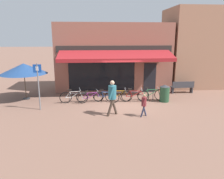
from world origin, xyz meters
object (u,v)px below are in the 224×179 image
pedestrian_child (144,103)px  cafe_parasol (24,69)px  bicycle_silver (74,97)px  bicycle_blue (106,96)px  bicycle_red (134,96)px  bicycle_purple (91,97)px  bicycle_green (151,95)px  bicycle_orange (119,96)px  park_bench (182,87)px  litter_bin (165,93)px  pedestrian_adult (112,94)px  parking_sign (38,82)px

pedestrian_child → cafe_parasol: cafe_parasol is taller
bicycle_silver → cafe_parasol: bearing=150.3°
pedestrian_child → cafe_parasol: bearing=142.4°
bicycle_blue → pedestrian_child: size_ratio=1.36×
bicycle_blue → bicycle_red: 1.77m
cafe_parasol → bicycle_blue: bearing=-12.1°
bicycle_purple → bicycle_red: (2.68, -0.07, 0.04)m
bicycle_blue → bicycle_green: 2.91m
bicycle_purple → bicycle_orange: bearing=-12.4°
park_bench → litter_bin: bearing=-135.9°
pedestrian_adult → bicycle_purple: bearing=109.1°
bicycle_red → pedestrian_child: pedestrian_child is taller
bicycle_blue → cafe_parasol: bearing=-172.1°
bicycle_silver → bicycle_purple: 1.04m
pedestrian_adult → bicycle_red: bearing=47.7°
pedestrian_adult → parking_sign: bearing=155.7°
bicycle_red → bicycle_silver: bearing=-176.8°
bicycle_green → pedestrian_child: 3.04m
bicycle_orange → park_bench: park_bench is taller
litter_bin → cafe_parasol: bearing=171.6°
bicycle_blue → bicycle_red: bearing=15.9°
bicycle_purple → bicycle_green: (3.82, 0.18, 0.03)m
bicycle_silver → litter_bin: litter_bin is taller
bicycle_green → pedestrian_child: size_ratio=1.53×
bicycle_silver → cafe_parasol: (-3.16, 1.09, 1.60)m
bicycle_purple → bicycle_orange: size_ratio=0.95×
bicycle_green → parking_sign: 6.84m
bicycle_purple → bicycle_green: 3.82m
bicycle_purple → bicycle_green: bearing=-12.2°
bicycle_red → park_bench: size_ratio=1.15×
bicycle_red → litter_bin: bearing=3.2°
bicycle_blue → pedestrian_child: (1.78, -2.68, 0.36)m
pedestrian_child → parking_sign: (-5.49, 1.54, 0.86)m
parking_sign → cafe_parasol: parking_sign is taller
bicycle_silver → bicycle_orange: 2.77m
bicycle_silver → bicycle_orange: bearing=-10.6°
bicycle_green → pedestrian_child: bearing=-113.5°
bicycle_blue → bicycle_purple: bearing=-156.0°
litter_bin → park_bench: size_ratio=0.66×
pedestrian_child → bicycle_silver: bearing=135.4°
bicycle_purple → bicycle_blue: (0.92, 0.06, 0.00)m
bicycle_orange → bicycle_green: bearing=5.7°
bicycle_red → litter_bin: (1.89, -0.07, 0.15)m
cafe_parasol → bicycle_red: bearing=-10.1°
parking_sign → bicycle_silver: bearing=33.1°
bicycle_purple → litter_bin: (4.58, -0.13, 0.18)m
bicycle_green → parking_sign: size_ratio=0.70×
bicycle_silver → parking_sign: bearing=-157.6°
bicycle_green → park_bench: bearing=29.6°
bicycle_silver → park_bench: bearing=2.3°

